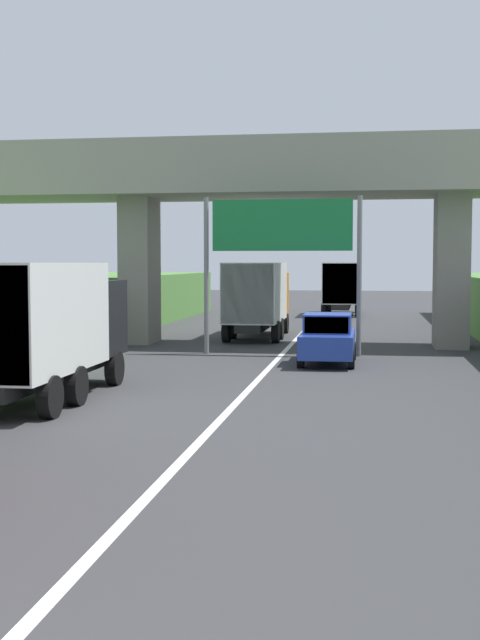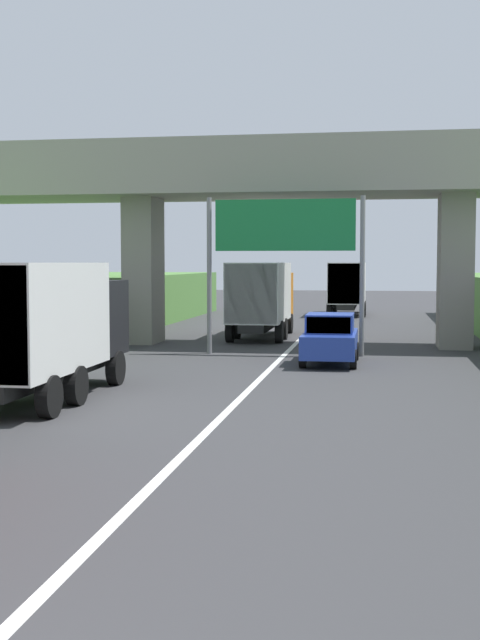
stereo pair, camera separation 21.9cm
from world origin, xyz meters
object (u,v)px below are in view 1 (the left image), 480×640
Objects in this scene: truck_black at (42,323)px; truck_orange at (258,296)px; truck_white at (342,286)px; car_blue at (328,339)px; construction_barrel_2 at (6,371)px; overhead_highway_sign at (282,237)px.

truck_orange is (3.03, 18.02, 0.00)m from truck_black.
truck_black is (-6.28, -35.75, 0.00)m from truck_white.
truck_orange reaches higher than car_blue.
truck_white is 1.78× the size of car_blue.
car_blue is (6.65, 8.66, -1.08)m from truck_black.
truck_black is at bearing -99.53° from truck_orange.
truck_orange is 8.11× the size of construction_barrel_2.
truck_orange is (-1.79, 6.82, -2.46)m from overhead_highway_sign.
overhead_highway_sign is 4.72m from car_blue.
truck_white and truck_orange have the same top height.
overhead_highway_sign reaches higher than car_blue.
truck_black is at bearing -113.26° from overhead_highway_sign.
truck_black is 1.00× the size of truck_orange.
car_blue is (1.84, -2.54, -3.53)m from overhead_highway_sign.
construction_barrel_2 is at bearing -141.27° from car_blue.
car_blue reaches higher than construction_barrel_2.
truck_black and truck_orange have the same top height.
car_blue is at bearing 38.73° from construction_barrel_2.
overhead_highway_sign is 12.44m from truck_black.
truck_black is (-4.82, -11.20, -2.46)m from overhead_highway_sign.
overhead_highway_sign is at bearing -93.41° from truck_white.
truck_black reaches higher than car_blue.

